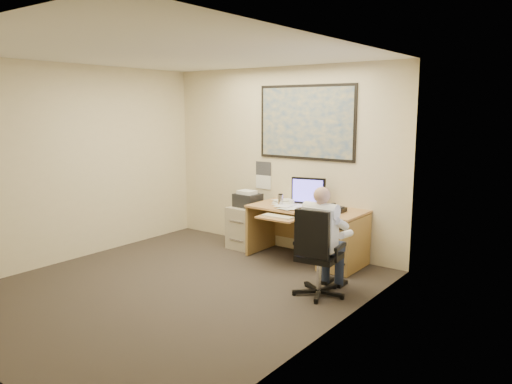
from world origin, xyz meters
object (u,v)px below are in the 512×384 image
Objects in this scene: office_chair at (317,270)px; person at (321,241)px; desk at (328,232)px; filing_cabinet at (248,223)px.

person is (0.00, 0.08, 0.32)m from office_chair.
office_chair is at bearing -67.32° from desk.
desk is at bearing 106.89° from office_chair.
desk is 1.13m from person.
desk is 1.39m from filing_cabinet.
filing_cabinet is 2.14m from person.
person reaches higher than filing_cabinet.
desk reaches higher than filing_cabinet.
filing_cabinet is at bearing 147.50° from person.
office_chair is (0.46, -1.09, -0.15)m from desk.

